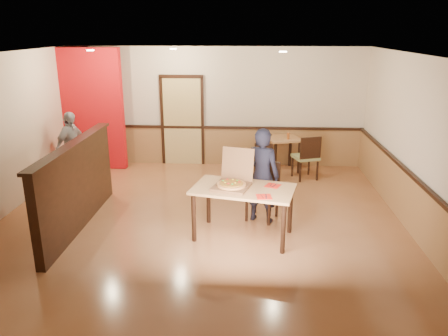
% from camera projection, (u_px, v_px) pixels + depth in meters
% --- Properties ---
extents(floor, '(7.00, 7.00, 0.00)m').
position_uv_depth(floor, '(200.00, 223.00, 7.47)').
color(floor, '#AA6B42').
rests_on(floor, ground).
extents(ceiling, '(7.00, 7.00, 0.00)m').
position_uv_depth(ceiling, '(197.00, 55.00, 6.61)').
color(ceiling, black).
rests_on(ceiling, wall_back).
extents(wall_back, '(7.00, 0.00, 7.00)m').
position_uv_depth(wall_back, '(216.00, 107.00, 10.37)').
color(wall_back, beige).
rests_on(wall_back, floor).
extents(wall_right, '(0.00, 7.00, 7.00)m').
position_uv_depth(wall_right, '(420.00, 148.00, 6.84)').
color(wall_right, beige).
rests_on(wall_right, floor).
extents(wainscot_back, '(7.00, 0.04, 0.90)m').
position_uv_depth(wainscot_back, '(216.00, 146.00, 10.63)').
color(wainscot_back, olive).
rests_on(wainscot_back, floor).
extents(chair_rail_back, '(7.00, 0.06, 0.06)m').
position_uv_depth(chair_rail_back, '(216.00, 127.00, 10.47)').
color(chair_rail_back, black).
rests_on(chair_rail_back, wall_back).
extents(wainscot_right, '(0.04, 7.00, 0.90)m').
position_uv_depth(wainscot_right, '(411.00, 204.00, 7.13)').
color(wainscot_right, olive).
rests_on(wainscot_right, floor).
extents(chair_rail_right, '(0.06, 7.00, 0.06)m').
position_uv_depth(chair_rail_right, '(413.00, 177.00, 6.99)').
color(chair_rail_right, black).
rests_on(chair_rail_right, wall_right).
extents(back_door, '(0.90, 0.06, 2.10)m').
position_uv_depth(back_door, '(183.00, 122.00, 10.48)').
color(back_door, '#D6B76E').
rests_on(back_door, wall_back).
extents(booth_partition, '(0.20, 3.10, 1.44)m').
position_uv_depth(booth_partition, '(77.00, 185.00, 7.17)').
color(booth_partition, black).
rests_on(booth_partition, floor).
extents(red_accent_panel, '(1.60, 0.20, 2.78)m').
position_uv_depth(red_accent_panel, '(89.00, 110.00, 10.06)').
color(red_accent_panel, '#B90D12').
rests_on(red_accent_panel, floor).
extents(spot_a, '(0.14, 0.14, 0.02)m').
position_uv_depth(spot_a, '(90.00, 50.00, 8.46)').
color(spot_a, '#FFDBB2').
rests_on(spot_a, ceiling).
extents(spot_b, '(0.14, 0.14, 0.02)m').
position_uv_depth(spot_b, '(173.00, 49.00, 9.04)').
color(spot_b, '#FFDBB2').
rests_on(spot_b, ceiling).
extents(spot_c, '(0.14, 0.14, 0.02)m').
position_uv_depth(spot_c, '(283.00, 52.00, 7.96)').
color(spot_c, '#FFDBB2').
rests_on(spot_c, ceiling).
extents(main_table, '(1.71, 1.21, 0.83)m').
position_uv_depth(main_table, '(243.00, 195.00, 6.79)').
color(main_table, tan).
rests_on(main_table, floor).
extents(diner_chair, '(0.64, 0.64, 1.00)m').
position_uv_depth(diner_chair, '(264.00, 188.00, 7.57)').
color(diner_chair, olive).
rests_on(diner_chair, floor).
extents(side_chair_left, '(0.46, 0.46, 0.83)m').
position_uv_depth(side_chair_left, '(264.00, 159.00, 9.58)').
color(side_chair_left, olive).
rests_on(side_chair_left, floor).
extents(side_chair_right, '(0.63, 0.63, 0.99)m').
position_uv_depth(side_chair_right, '(307.00, 156.00, 9.49)').
color(side_chair_right, olive).
rests_on(side_chair_right, floor).
extents(side_table, '(0.91, 0.91, 0.79)m').
position_uv_depth(side_table, '(283.00, 145.00, 10.09)').
color(side_table, tan).
rests_on(side_table, floor).
extents(diner, '(0.70, 0.57, 1.65)m').
position_uv_depth(diner, '(262.00, 176.00, 7.35)').
color(diner, black).
rests_on(diner, floor).
extents(passerby, '(0.64, 0.96, 1.52)m').
position_uv_depth(passerby, '(71.00, 147.00, 9.36)').
color(passerby, gray).
rests_on(passerby, floor).
extents(pizza_box, '(0.67, 0.74, 0.56)m').
position_uv_depth(pizza_box, '(233.00, 182.00, 6.79)').
color(pizza_box, brown).
rests_on(pizza_box, main_table).
extents(pizza, '(0.46, 0.46, 0.03)m').
position_uv_depth(pizza, '(231.00, 185.00, 6.74)').
color(pizza, '#D28E4C').
rests_on(pizza, pizza_box).
extents(napkin_near, '(0.24, 0.24, 0.01)m').
position_uv_depth(napkin_near, '(264.00, 197.00, 6.40)').
color(napkin_near, red).
rests_on(napkin_near, main_table).
extents(napkin_far, '(0.29, 0.29, 0.01)m').
position_uv_depth(napkin_far, '(273.00, 186.00, 6.84)').
color(napkin_far, red).
rests_on(napkin_far, main_table).
extents(condiment, '(0.06, 0.06, 0.15)m').
position_uv_depth(condiment, '(288.00, 136.00, 9.88)').
color(condiment, '#91471A').
rests_on(condiment, side_table).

